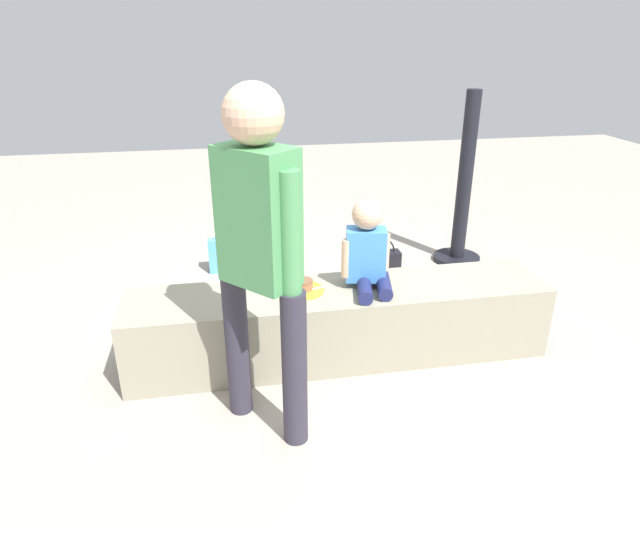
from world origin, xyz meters
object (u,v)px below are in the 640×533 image
object	(u,v)px
water_bottle_near_gift	(252,290)
party_cup_red	(285,263)
gift_bag	(225,255)
cake_plate	(304,288)
cake_box_white	(365,300)
handbag_black_leather	(379,263)
adult_standing	(259,239)
child_seated	(368,250)

from	to	relation	value
water_bottle_near_gift	party_cup_red	distance (m)	0.61
gift_bag	water_bottle_near_gift	distance (m)	0.61
cake_plate	cake_box_white	xyz separation A→B (m)	(0.49, 0.52, -0.38)
party_cup_red	handbag_black_leather	bearing A→B (deg)	-20.75
gift_bag	water_bottle_near_gift	xyz separation A→B (m)	(0.17, -0.58, -0.03)
party_cup_red	cake_box_white	world-z (taller)	party_cup_red
adult_standing	cake_box_white	xyz separation A→B (m)	(0.74, 1.05, -0.87)
cake_box_white	water_bottle_near_gift	bearing A→B (deg)	167.16
child_seated	cake_box_white	world-z (taller)	child_seated
cake_box_white	cake_plate	bearing A→B (deg)	-132.86
child_seated	adult_standing	distance (m)	0.85
adult_standing	cake_box_white	world-z (taller)	adult_standing
water_bottle_near_gift	party_cup_red	bearing A→B (deg)	62.59
adult_standing	party_cup_red	world-z (taller)	adult_standing
child_seated	water_bottle_near_gift	world-z (taller)	child_seated
adult_standing	party_cup_red	distance (m)	1.98
adult_standing	party_cup_red	xyz separation A→B (m)	(0.29, 1.75, -0.87)
gift_bag	handbag_black_leather	size ratio (longest dim) A/B	1.00
adult_standing	child_seated	bearing A→B (deg)	41.26
water_bottle_near_gift	cake_box_white	xyz separation A→B (m)	(0.73, -0.17, -0.05)
cake_plate	party_cup_red	bearing A→B (deg)	88.32
cake_box_white	handbag_black_leather	xyz separation A→B (m)	(0.22, 0.45, 0.06)
handbag_black_leather	cake_box_white	bearing A→B (deg)	-116.70
child_seated	gift_bag	xyz separation A→B (m)	(-0.75, 1.27, -0.49)
water_bottle_near_gift	cake_box_white	world-z (taller)	water_bottle_near_gift
gift_bag	party_cup_red	distance (m)	0.45
adult_standing	cake_plate	world-z (taller)	adult_standing
gift_bag	handbag_black_leather	world-z (taller)	gift_bag
cake_plate	water_bottle_near_gift	distance (m)	0.80
gift_bag	adult_standing	bearing A→B (deg)	-85.19
child_seated	handbag_black_leather	xyz separation A→B (m)	(0.37, 0.97, -0.52)
cake_plate	water_bottle_near_gift	world-z (taller)	cake_plate
cake_plate	party_cup_red	xyz separation A→B (m)	(0.04, 1.22, -0.38)
child_seated	cake_plate	size ratio (longest dim) A/B	2.16
child_seated	party_cup_red	size ratio (longest dim) A/B	4.56
child_seated	adult_standing	bearing A→B (deg)	-138.74
adult_standing	cake_box_white	size ratio (longest dim) A/B	4.51
water_bottle_near_gift	party_cup_red	xyz separation A→B (m)	(0.28, 0.54, -0.05)
child_seated	cake_box_white	size ratio (longest dim) A/B	1.43
handbag_black_leather	party_cup_red	bearing A→B (deg)	159.25
gift_bag	water_bottle_near_gift	size ratio (longest dim) A/B	1.36
handbag_black_leather	adult_standing	bearing A→B (deg)	-122.82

